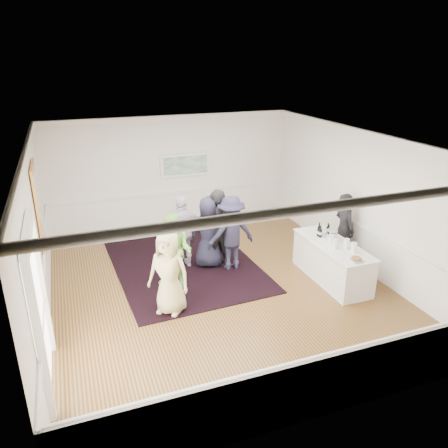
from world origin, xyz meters
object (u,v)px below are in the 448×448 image
object	(u,v)px
bartender	(344,229)
guest_navy	(209,232)
nut_bowl	(356,259)
ice_bucket	(332,236)
guest_green	(174,252)
guest_tan	(169,273)
guest_dark_a	(231,233)
serving_table	(332,262)
guest_lilac	(183,232)
guest_dark_b	(217,228)

from	to	relation	value
bartender	guest_navy	size ratio (longest dim) A/B	1.02
guest_navy	nut_bowl	size ratio (longest dim) A/B	6.65
ice_bucket	bartender	bearing A→B (deg)	36.59
guest_green	guest_navy	size ratio (longest dim) A/B	0.97
guest_tan	nut_bowl	distance (m)	3.74
guest_dark_a	guest_tan	bearing A→B (deg)	33.55
serving_table	bartender	bearing A→B (deg)	42.68
guest_lilac	guest_navy	size ratio (longest dim) A/B	1.03
guest_green	guest_dark_b	xyz separation A→B (m)	(1.21, 0.69, 0.12)
guest_navy	ice_bucket	bearing A→B (deg)	167.88
guest_green	nut_bowl	distance (m)	3.75
guest_dark_a	ice_bucket	distance (m)	2.26
guest_navy	nut_bowl	world-z (taller)	guest_navy
serving_table	ice_bucket	distance (m)	0.58
nut_bowl	guest_green	bearing A→B (deg)	151.27
guest_tan	ice_bucket	xyz separation A→B (m)	(3.74, 0.19, 0.14)
serving_table	guest_navy	xyz separation A→B (m)	(-2.35, 1.63, 0.42)
guest_dark_b	guest_green	bearing A→B (deg)	31.09
guest_dark_a	serving_table	bearing A→B (deg)	142.15
bartender	guest_navy	bearing A→B (deg)	70.87
guest_dark_b	guest_dark_a	bearing A→B (deg)	131.45
guest_green	guest_dark_b	bearing A→B (deg)	68.22
guest_green	guest_lilac	size ratio (longest dim) A/B	0.94
bartender	guest_dark_b	size ratio (longest dim) A/B	0.93
serving_table	guest_green	world-z (taller)	guest_green
serving_table	guest_tan	distance (m)	3.72
serving_table	guest_tan	world-z (taller)	guest_tan
nut_bowl	bartender	bearing A→B (deg)	63.04
guest_dark_a	nut_bowl	xyz separation A→B (m)	(1.84, -2.21, 0.02)
bartender	guest_dark_a	world-z (taller)	guest_dark_a
serving_table	bartender	size ratio (longest dim) A/B	1.24
guest_green	guest_lilac	distance (m)	0.97
guest_tan	guest_dark_b	xyz separation A→B (m)	(1.55, 1.63, 0.09)
guest_dark_a	guest_lilac	bearing A→B (deg)	-27.86
guest_tan	guest_navy	xyz separation A→B (m)	(1.35, 1.66, 0.01)
guest_dark_a	nut_bowl	bearing A→B (deg)	126.65
guest_dark_a	guest_navy	size ratio (longest dim) A/B	1.04
guest_tan	ice_bucket	world-z (taller)	guest_tan
guest_tan	guest_dark_a	distance (m)	2.24
guest_lilac	guest_dark_a	xyz separation A→B (m)	(1.02, -0.47, 0.01)
serving_table	guest_navy	distance (m)	2.89
serving_table	nut_bowl	bearing A→B (deg)	-94.04
serving_table	nut_bowl	distance (m)	1.01
serving_table	guest_green	distance (m)	3.50
bartender	ice_bucket	xyz separation A→B (m)	(-0.69, -0.51, 0.12)
guest_tan	ice_bucket	distance (m)	3.75
bartender	guest_dark_a	bearing A→B (deg)	74.54
guest_tan	guest_lilac	bearing A→B (deg)	105.33
guest_green	nut_bowl	world-z (taller)	guest_green
serving_table	guest_navy	world-z (taller)	guest_navy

